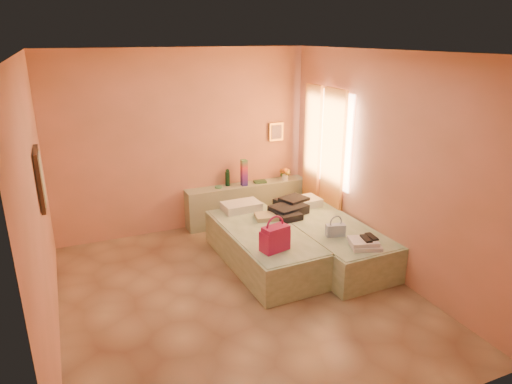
% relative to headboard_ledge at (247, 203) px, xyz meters
% --- Properties ---
extents(ground, '(4.50, 4.50, 0.00)m').
position_rel_headboard_ledge_xyz_m(ground, '(-0.98, -2.10, -0.33)').
color(ground, tan).
rests_on(ground, ground).
extents(room_walls, '(4.02, 4.51, 2.81)m').
position_rel_headboard_ledge_xyz_m(room_walls, '(-0.77, -1.53, 1.46)').
color(room_walls, '#E8977C').
rests_on(room_walls, ground).
extents(headboard_ledge, '(2.05, 0.30, 0.65)m').
position_rel_headboard_ledge_xyz_m(headboard_ledge, '(0.00, 0.00, 0.00)').
color(headboard_ledge, '#929F82').
rests_on(headboard_ledge, ground).
extents(bed_left, '(0.96, 2.03, 0.50)m').
position_rel_headboard_ledge_xyz_m(bed_left, '(-0.38, -1.49, -0.08)').
color(bed_left, beige).
rests_on(bed_left, ground).
extents(bed_right, '(0.96, 2.03, 0.50)m').
position_rel_headboard_ledge_xyz_m(bed_right, '(0.52, -1.70, -0.08)').
color(bed_right, beige).
rests_on(bed_right, ground).
extents(water_bottle, '(0.07, 0.07, 0.26)m').
position_rel_headboard_ledge_xyz_m(water_bottle, '(-0.31, 0.06, 0.46)').
color(water_bottle, '#163D24').
rests_on(water_bottle, headboard_ledge).
extents(rainbow_box, '(0.10, 0.10, 0.43)m').
position_rel_headboard_ledge_xyz_m(rainbow_box, '(-0.07, -0.04, 0.54)').
color(rainbow_box, '#B31650').
rests_on(rainbow_box, headboard_ledge).
extents(small_dish, '(0.13, 0.13, 0.03)m').
position_rel_headboard_ledge_xyz_m(small_dish, '(-0.49, 0.00, 0.34)').
color(small_dish, '#4E9064').
rests_on(small_dish, headboard_ledge).
extents(green_book, '(0.22, 0.17, 0.03)m').
position_rel_headboard_ledge_xyz_m(green_book, '(0.23, -0.00, 0.34)').
color(green_book, '#2A4F30').
rests_on(green_book, headboard_ledge).
extents(flower_vase, '(0.20, 0.20, 0.25)m').
position_rel_headboard_ledge_xyz_m(flower_vase, '(0.67, -0.05, 0.45)').
color(flower_vase, white).
rests_on(flower_vase, headboard_ledge).
extents(magenta_handbag, '(0.37, 0.26, 0.32)m').
position_rel_headboard_ledge_xyz_m(magenta_handbag, '(-0.50, -2.08, 0.33)').
color(magenta_handbag, '#B31650').
rests_on(magenta_handbag, bed_left).
extents(khaki_garment, '(0.39, 0.34, 0.06)m').
position_rel_headboard_ledge_xyz_m(khaki_garment, '(-0.15, -1.14, 0.20)').
color(khaki_garment, tan).
rests_on(khaki_garment, bed_left).
extents(clothes_pile, '(0.65, 0.65, 0.16)m').
position_rel_headboard_ledge_xyz_m(clothes_pile, '(0.24, -1.10, 0.26)').
color(clothes_pile, black).
rests_on(clothes_pile, bed_right).
extents(blue_handbag, '(0.27, 0.17, 0.16)m').
position_rel_headboard_ledge_xyz_m(blue_handbag, '(0.40, -2.03, 0.25)').
color(blue_handbag, '#3C5F90').
rests_on(blue_handbag, bed_right).
extents(towel_stack, '(0.43, 0.40, 0.10)m').
position_rel_headboard_ledge_xyz_m(towel_stack, '(0.55, -2.46, 0.23)').
color(towel_stack, silver).
rests_on(towel_stack, bed_right).
extents(sandal_pair, '(0.20, 0.24, 0.02)m').
position_rel_headboard_ledge_xyz_m(sandal_pair, '(0.61, -2.45, 0.29)').
color(sandal_pair, black).
rests_on(sandal_pair, towel_stack).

